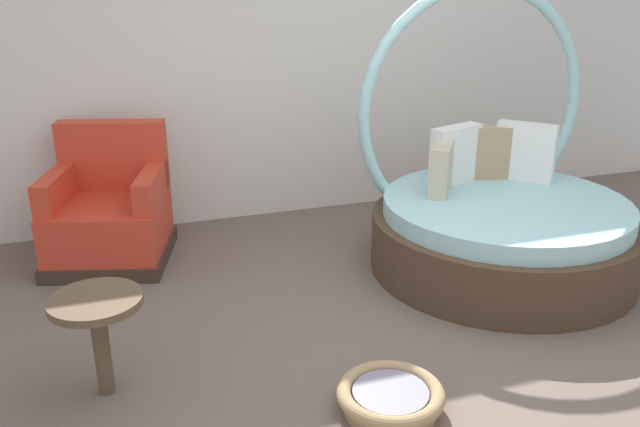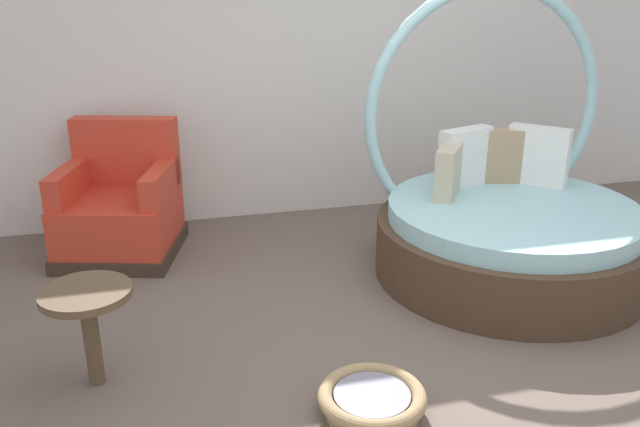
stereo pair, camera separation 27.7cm
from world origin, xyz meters
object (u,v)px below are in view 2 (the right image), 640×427
at_px(red_armchair, 121,209).
at_px(pet_basket, 372,400).
at_px(round_daybed, 506,220).
at_px(side_table, 87,307).

bearing_deg(red_armchair, pet_basket, -62.74).
xyz_separation_m(round_daybed, red_armchair, (-2.53, 0.97, -0.04)).
bearing_deg(red_armchair, round_daybed, -20.95).
distance_m(pet_basket, side_table, 1.43).
xyz_separation_m(red_armchair, side_table, (-0.10, -1.67, 0.10)).
bearing_deg(pet_basket, side_table, 155.20).
distance_m(red_armchair, pet_basket, 2.55).
distance_m(round_daybed, red_armchair, 2.71).
relative_size(pet_basket, side_table, 0.98).
bearing_deg(pet_basket, round_daybed, 43.06).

